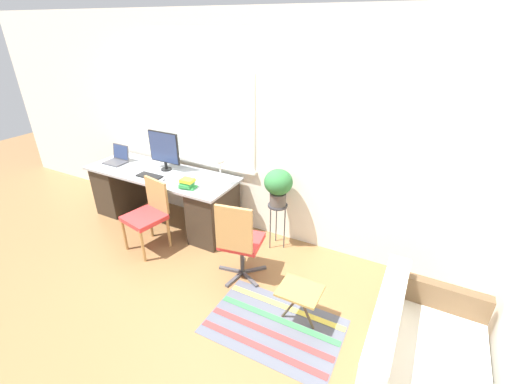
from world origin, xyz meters
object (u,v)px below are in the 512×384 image
book_stack (187,184)px  desk_chair_wooden (148,213)px  mouse (163,179)px  office_chair_swivel (239,240)px  plant_stand (278,210)px  couch_loveseat (416,375)px  keyboard (150,176)px  potted_plant (278,185)px  laptop (117,159)px  desk_lamp (220,164)px  folding_stool (300,293)px  monitor (164,149)px

book_stack → desk_chair_wooden: book_stack is taller
mouse → office_chair_swivel: office_chair_swivel is taller
office_chair_swivel → book_stack: bearing=-31.0°
office_chair_swivel → plant_stand: size_ratio=1.64×
mouse → couch_loveseat: 3.32m
book_stack → keyboard: bearing=177.2°
book_stack → office_chair_swivel: (0.93, -0.36, -0.30)m
keyboard → potted_plant: bearing=12.0°
laptop → desk_lamp: size_ratio=0.81×
plant_stand → desk_lamp: bearing=-168.6°
mouse → laptop: bearing=169.6°
mouse → keyboard: bearing=178.0°
keyboard → folding_stool: size_ratio=0.84×
mouse → office_chair_swivel: 1.41m
folding_stool → desk_lamp: bearing=147.5°
mouse → plant_stand: size_ratio=0.10×
desk_lamp → office_chair_swivel: 1.01m
keyboard → desk_chair_wooden: desk_chair_wooden is taller
mouse → potted_plant: size_ratio=0.13×
couch_loveseat → potted_plant: bearing=51.5°
desk_chair_wooden → potted_plant: size_ratio=1.92×
monitor → office_chair_swivel: size_ratio=0.55×
book_stack → potted_plant: potted_plant is taller
keyboard → book_stack: (0.64, -0.03, 0.05)m
mouse → book_stack: (0.41, -0.02, 0.04)m
potted_plant → mouse: bearing=-165.8°
mouse → folding_stool: 2.27m
laptop → folding_stool: laptop is taller
folding_stool → monitor: bearing=157.5°
desk_lamp → folding_stool: (1.40, -0.89, -0.66)m
mouse → desk_chair_wooden: desk_chair_wooden is taller
book_stack → plant_stand: size_ratio=0.37×
monitor → keyboard: size_ratio=1.55×
monitor → plant_stand: (1.63, 0.07, -0.53)m
monitor → keyboard: monitor is taller
mouse → folding_stool: mouse is taller
office_chair_swivel → laptop: bearing=-23.5°
desk_lamp → potted_plant: (0.70, 0.14, -0.17)m
keyboard → potted_plant: potted_plant is taller
keyboard → plant_stand: bearing=12.0°
folding_stool → plant_stand: bearing=124.0°
office_chair_swivel → couch_loveseat: office_chair_swivel is taller
monitor → book_stack: bearing=-27.7°
monitor → office_chair_swivel: 1.76m
couch_loveseat → potted_plant: 2.25m
keyboard → potted_plant: (1.66, 0.35, 0.10)m
keyboard → book_stack: 0.64m
folding_stool → mouse: bearing=162.5°
laptop → keyboard: 0.79m
plant_stand → desk_chair_wooden: bearing=-152.0°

